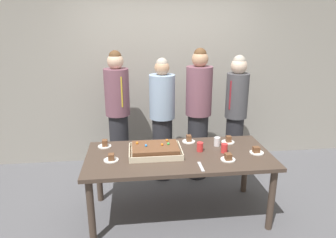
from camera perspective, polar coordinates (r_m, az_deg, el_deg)
The scene contains 18 objects.
ground_plane at distance 3.62m, azimuth 1.93°, elevation -17.18°, with size 12.00×12.00×0.00m, color #5B5B60.
interior_back_panel at distance 4.60m, azimuth -0.86°, elevation 10.54°, with size 8.00×0.12×3.00m, color #9E998E.
party_table at distance 3.29m, azimuth 2.05°, elevation -7.84°, with size 1.96×0.91×0.73m.
sheet_cake at distance 3.25m, azimuth -2.41°, elevation -5.83°, with size 0.56×0.41×0.12m.
plated_slice_near_left at distance 3.62m, azimuth 11.23°, elevation -3.98°, with size 0.15×0.15×0.08m.
plated_slice_near_right at distance 3.16m, azimuth -10.59°, elevation -7.26°, with size 0.15×0.15×0.07m.
plated_slice_far_left at distance 3.41m, azimuth 16.24°, elevation -5.77°, with size 0.15×0.15×0.07m.
plated_slice_far_right at distance 3.51m, azimuth -11.77°, elevation -4.69°, with size 0.15×0.15×0.08m.
plated_slice_center_front at distance 3.17m, azimuth 11.19°, elevation -7.16°, with size 0.15×0.15×0.07m.
plated_slice_center_back at distance 3.59m, azimuth 3.91°, elevation -3.90°, with size 0.15×0.15×0.08m.
drink_cup_nearest at distance 3.34m, azimuth 10.50°, elevation -5.38°, with size 0.07×0.07×0.10m, color red.
drink_cup_middle at distance 3.50m, azimuth 9.18°, elevation -4.20°, with size 0.07×0.07×0.10m, color white.
drink_cup_far_end at distance 3.33m, azimuth 6.01°, elevation -5.21°, with size 0.07×0.07×0.10m, color red.
cake_server_utensil at distance 3.00m, azimuth 6.19°, elevation -8.86°, with size 0.03×0.20×0.01m, color silver.
person_serving_front at distance 4.01m, azimuth -1.09°, elevation 0.04°, with size 0.33×0.33×1.65m.
person_green_shirt_behind at distance 4.30m, azimuth 12.59°, elevation 1.26°, with size 0.30×0.30×1.67m.
person_striped_tie_right at distance 4.19m, azimuth -9.37°, elevation 1.31°, with size 0.33×0.33×1.73m.
person_far_right_suit at distance 4.04m, azimuth 5.70°, elevation 1.10°, with size 0.34×0.34×1.77m.
Camera 1 is at (-0.46, -2.94, 2.06)m, focal length 32.52 mm.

